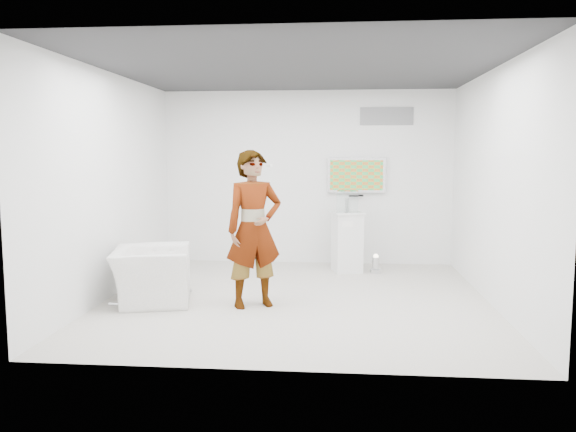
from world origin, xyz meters
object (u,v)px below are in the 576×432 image
at_px(person, 254,229).
at_px(floor_uplight, 376,264).
at_px(armchair, 152,275).
at_px(tv, 356,175).
at_px(pedestal, 347,242).

distance_m(person, floor_uplight, 2.82).
bearing_deg(floor_uplight, person, -128.21).
distance_m(armchair, floor_uplight, 3.65).
height_order(person, armchair, person).
relative_size(person, armchair, 1.82).
xyz_separation_m(armchair, floor_uplight, (3.02, 2.03, -0.21)).
xyz_separation_m(tv, armchair, (-2.72, -2.77, -1.20)).
bearing_deg(person, floor_uplight, 25.08).
height_order(person, pedestal, person).
xyz_separation_m(tv, floor_uplight, (0.31, -0.74, -1.40)).
distance_m(person, pedestal, 2.55).
height_order(armchair, floor_uplight, armchair).
relative_size(armchair, floor_uplight, 3.70).
relative_size(tv, pedestal, 1.02).
bearing_deg(tv, pedestal, -103.56).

